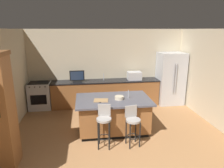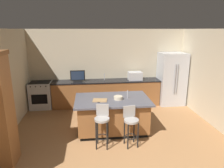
{
  "view_description": "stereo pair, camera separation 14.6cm",
  "coord_description": "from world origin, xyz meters",
  "px_view_note": "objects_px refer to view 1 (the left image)",
  "views": [
    {
      "loc": [
        -0.82,
        -2.56,
        2.66
      ],
      "look_at": [
        0.02,
        3.48,
        1.02
      ],
      "focal_mm": 32.67,
      "sensor_mm": 36.0,
      "label": 1
    },
    {
      "loc": [
        -0.68,
        -2.58,
        2.66
      ],
      "look_at": [
        0.02,
        3.48,
        1.02
      ],
      "focal_mm": 32.67,
      "sensor_mm": 36.0,
      "label": 2
    }
  ],
  "objects_px": {
    "cutting_board": "(101,100)",
    "bar_stool_left": "(104,122)",
    "fruit_bowl": "(119,98)",
    "refrigerator": "(170,78)",
    "cell_phone": "(101,101)",
    "range_oven": "(40,95)",
    "bar_stool_right": "(133,123)",
    "tv_remote": "(119,98)",
    "kitchen_island": "(113,114)",
    "microwave": "(134,76)",
    "tv_monitor": "(77,77)"
  },
  "relations": [
    {
      "from": "refrigerator",
      "to": "bar_stool_right",
      "type": "bearing_deg",
      "value": -127.61
    },
    {
      "from": "fruit_bowl",
      "to": "refrigerator",
      "type": "bearing_deg",
      "value": 40.77
    },
    {
      "from": "range_oven",
      "to": "tv_monitor",
      "type": "relative_size",
      "value": 1.89
    },
    {
      "from": "kitchen_island",
      "to": "tv_remote",
      "type": "relative_size",
      "value": 11.44
    },
    {
      "from": "refrigerator",
      "to": "bar_stool_left",
      "type": "distance_m",
      "value": 3.75
    },
    {
      "from": "cell_phone",
      "to": "cutting_board",
      "type": "relative_size",
      "value": 0.42
    },
    {
      "from": "kitchen_island",
      "to": "tv_monitor",
      "type": "bearing_deg",
      "value": 117.63
    },
    {
      "from": "bar_stool_left",
      "to": "fruit_bowl",
      "type": "height_order",
      "value": "bar_stool_left"
    },
    {
      "from": "cell_phone",
      "to": "bar_stool_right",
      "type": "bearing_deg",
      "value": -19.1
    },
    {
      "from": "bar_stool_left",
      "to": "fruit_bowl",
      "type": "relative_size",
      "value": 4.32
    },
    {
      "from": "microwave",
      "to": "tv_remote",
      "type": "distance_m",
      "value": 2.13
    },
    {
      "from": "microwave",
      "to": "kitchen_island",
      "type": "bearing_deg",
      "value": -118.36
    },
    {
      "from": "cell_phone",
      "to": "range_oven",
      "type": "bearing_deg",
      "value": 154.53
    },
    {
      "from": "tv_remote",
      "to": "fruit_bowl",
      "type": "bearing_deg",
      "value": -96.44
    },
    {
      "from": "refrigerator",
      "to": "fruit_bowl",
      "type": "distance_m",
      "value": 2.93
    },
    {
      "from": "range_oven",
      "to": "bar_stool_right",
      "type": "xyz_separation_m",
      "value": [
        2.6,
        -2.7,
        0.1
      ]
    },
    {
      "from": "bar_stool_right",
      "to": "refrigerator",
      "type": "bearing_deg",
      "value": 42.77
    },
    {
      "from": "range_oven",
      "to": "microwave",
      "type": "relative_size",
      "value": 1.95
    },
    {
      "from": "microwave",
      "to": "bar_stool_right",
      "type": "xyz_separation_m",
      "value": [
        -0.7,
        -2.7,
        -0.49
      ]
    },
    {
      "from": "microwave",
      "to": "fruit_bowl",
      "type": "bearing_deg",
      "value": -114.14
    },
    {
      "from": "bar_stool_right",
      "to": "tv_monitor",
      "type": "bearing_deg",
      "value": 106.86
    },
    {
      "from": "kitchen_island",
      "to": "microwave",
      "type": "distance_m",
      "value": 2.26
    },
    {
      "from": "fruit_bowl",
      "to": "cutting_board",
      "type": "xyz_separation_m",
      "value": [
        -0.48,
        -0.04,
        -0.03
      ]
    },
    {
      "from": "bar_stool_left",
      "to": "cell_phone",
      "type": "xyz_separation_m",
      "value": [
        -0.03,
        0.58,
        0.3
      ]
    },
    {
      "from": "refrigerator",
      "to": "tv_monitor",
      "type": "height_order",
      "value": "refrigerator"
    },
    {
      "from": "kitchen_island",
      "to": "refrigerator",
      "type": "relative_size",
      "value": 1.04
    },
    {
      "from": "cutting_board",
      "to": "bar_stool_left",
      "type": "bearing_deg",
      "value": -89.14
    },
    {
      "from": "refrigerator",
      "to": "cell_phone",
      "type": "bearing_deg",
      "value": -143.34
    },
    {
      "from": "tv_monitor",
      "to": "cell_phone",
      "type": "bearing_deg",
      "value": -72.88
    },
    {
      "from": "bar_stool_left",
      "to": "cell_phone",
      "type": "height_order",
      "value": "bar_stool_left"
    },
    {
      "from": "range_oven",
      "to": "cutting_board",
      "type": "distance_m",
      "value": 2.83
    },
    {
      "from": "refrigerator",
      "to": "tv_remote",
      "type": "xyz_separation_m",
      "value": [
        -2.22,
        -1.85,
        -0.02
      ]
    },
    {
      "from": "bar_stool_right",
      "to": "cell_phone",
      "type": "bearing_deg",
      "value": 129.1
    },
    {
      "from": "fruit_bowl",
      "to": "cell_phone",
      "type": "distance_m",
      "value": 0.51
    },
    {
      "from": "cutting_board",
      "to": "bar_stool_right",
      "type": "bearing_deg",
      "value": -45.03
    },
    {
      "from": "refrigerator",
      "to": "tv_remote",
      "type": "distance_m",
      "value": 2.89
    },
    {
      "from": "bar_stool_left",
      "to": "fruit_bowl",
      "type": "bearing_deg",
      "value": 65.51
    },
    {
      "from": "bar_stool_right",
      "to": "tv_remote",
      "type": "distance_m",
      "value": 0.88
    },
    {
      "from": "microwave",
      "to": "tv_monitor",
      "type": "distance_m",
      "value": 2.02
    },
    {
      "from": "bar_stool_right",
      "to": "kitchen_island",
      "type": "bearing_deg",
      "value": 104.01
    },
    {
      "from": "bar_stool_right",
      "to": "cutting_board",
      "type": "xyz_separation_m",
      "value": [
        -0.67,
        0.67,
        0.35
      ]
    },
    {
      "from": "kitchen_island",
      "to": "cell_phone",
      "type": "bearing_deg",
      "value": -153.54
    },
    {
      "from": "refrigerator",
      "to": "cutting_board",
      "type": "distance_m",
      "value": 3.33
    },
    {
      "from": "tv_monitor",
      "to": "tv_remote",
      "type": "xyz_separation_m",
      "value": [
        1.12,
        -1.87,
        -0.18
      ]
    },
    {
      "from": "range_oven",
      "to": "bar_stool_left",
      "type": "relative_size",
      "value": 0.93
    },
    {
      "from": "tv_monitor",
      "to": "bar_stool_left",
      "type": "relative_size",
      "value": 0.49
    },
    {
      "from": "tv_monitor",
      "to": "cutting_board",
      "type": "relative_size",
      "value": 1.38
    },
    {
      "from": "microwave",
      "to": "tv_remote",
      "type": "height_order",
      "value": "microwave"
    },
    {
      "from": "cell_phone",
      "to": "tv_remote",
      "type": "relative_size",
      "value": 0.88
    },
    {
      "from": "microwave",
      "to": "bar_stool_right",
      "type": "relative_size",
      "value": 0.51
    }
  ]
}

